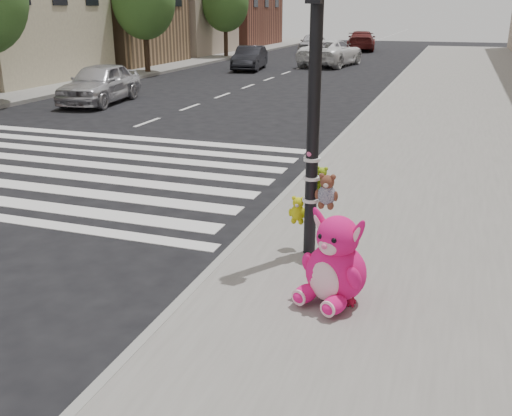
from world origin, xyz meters
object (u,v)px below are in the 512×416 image
at_px(car_dark_far, 250,58).
at_px(car_white_near, 331,53).
at_px(signal_pole, 315,135).
at_px(pink_bunny, 335,266).
at_px(car_silver_far, 100,83).
at_px(red_teddy, 351,299).

distance_m(car_dark_far, car_white_near, 5.47).
height_order(signal_pole, pink_bunny, signal_pole).
bearing_deg(car_dark_far, car_silver_far, -103.37).
distance_m(pink_bunny, red_teddy, 0.41).
xyz_separation_m(car_dark_far, car_white_near, (3.79, 3.95, 0.12)).
bearing_deg(red_teddy, car_white_near, 103.44).
bearing_deg(pink_bunny, car_dark_far, 133.91).
xyz_separation_m(signal_pole, car_white_near, (-5.71, 27.98, -0.99)).
distance_m(signal_pole, pink_bunny, 1.80).
relative_size(red_teddy, car_dark_far, 0.05).
distance_m(car_silver_far, car_dark_far, 13.10).
height_order(red_teddy, car_silver_far, car_silver_far).
bearing_deg(red_teddy, car_dark_far, 113.02).
relative_size(car_silver_far, car_dark_far, 1.06).
xyz_separation_m(signal_pole, red_teddy, (0.78, -1.31, -1.53)).
relative_size(car_silver_far, car_white_near, 0.76).
bearing_deg(car_dark_far, car_white_near, 37.56).
bearing_deg(car_white_near, car_silver_far, 81.55).
relative_size(pink_bunny, car_dark_far, 0.27).
relative_size(pink_bunny, car_white_near, 0.19).
xyz_separation_m(pink_bunny, car_silver_far, (-11.15, 12.22, 0.14)).
bearing_deg(car_white_near, car_dark_far, 53.72).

